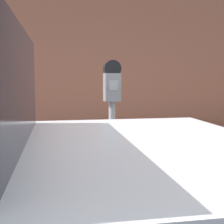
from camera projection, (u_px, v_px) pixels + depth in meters
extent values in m
cube|color=#9E9B96|center=(104.00, 167.00, 4.41)|extent=(24.00, 2.80, 0.12)
cube|color=#935642|center=(86.00, 23.00, 6.03)|extent=(24.00, 0.30, 4.75)
cylinder|color=gray|center=(112.00, 147.00, 3.28)|extent=(0.07, 0.07, 0.96)
cube|color=slate|center=(112.00, 87.00, 3.21)|extent=(0.16, 0.15, 0.29)
cube|color=gray|center=(114.00, 85.00, 3.13)|extent=(0.09, 0.01, 0.10)
cylinder|color=black|center=(112.00, 69.00, 3.19)|extent=(0.17, 0.12, 0.17)
cylinder|color=black|center=(90.00, 206.00, 2.37)|extent=(0.71, 0.24, 0.70)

